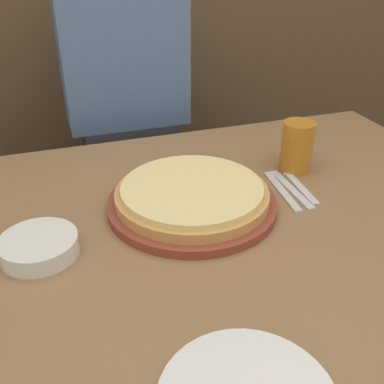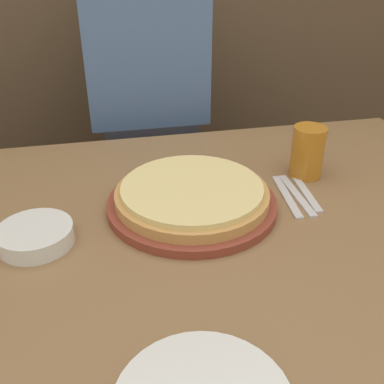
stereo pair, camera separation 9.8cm
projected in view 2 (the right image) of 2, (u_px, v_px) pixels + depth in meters
dining_table at (195, 368)px, 1.09m from camera, size 1.49×1.08×0.77m
pizza_on_board at (192, 198)px, 0.99m from camera, size 0.37×0.37×0.06m
beer_glass at (308, 150)px, 1.10m from camera, size 0.08×0.08×0.13m
side_bowl at (35, 236)px, 0.87m from camera, size 0.15×0.15×0.04m
fork at (287, 196)px, 1.04m from camera, size 0.04×0.19×0.00m
dinner_knife at (297, 195)px, 1.04m from camera, size 0.02×0.19×0.00m
spoon at (307, 194)px, 1.05m from camera, size 0.03×0.16×0.00m
diner_person at (149, 136)px, 1.58m from camera, size 0.39×0.21×1.38m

